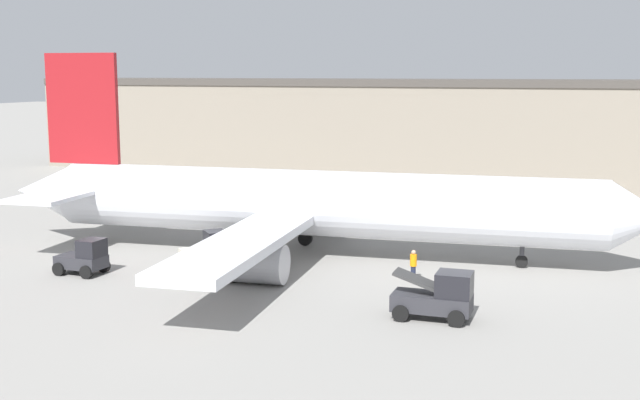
% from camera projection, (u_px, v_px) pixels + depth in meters
% --- Properties ---
extents(ground_plane, '(400.00, 400.00, 0.00)m').
position_uv_depth(ground_plane, '(320.00, 255.00, 48.98)').
color(ground_plane, gray).
extents(terminal_building, '(88.52, 13.66, 10.36)m').
position_uv_depth(terminal_building, '(424.00, 129.00, 84.46)').
color(terminal_building, gray).
rests_on(terminal_building, ground_plane).
extents(airplane, '(40.91, 34.24, 12.30)m').
position_uv_depth(airplane, '(304.00, 203.00, 48.73)').
color(airplane, silver).
rests_on(airplane, ground_plane).
extents(ground_crew_worker, '(0.37, 0.37, 1.68)m').
position_uv_depth(ground_crew_worker, '(413.00, 264.00, 42.95)').
color(ground_crew_worker, '#1E2338').
rests_on(ground_crew_worker, ground_plane).
extents(baggage_tug, '(2.65, 1.84, 2.02)m').
position_uv_depth(baggage_tug, '(85.00, 258.00, 44.28)').
color(baggage_tug, '#2D2D33').
rests_on(baggage_tug, ground_plane).
extents(belt_loader_truck, '(3.67, 2.14, 2.25)m').
position_uv_depth(belt_loader_truck, '(438.00, 297.00, 36.13)').
color(belt_loader_truck, '#2D2D33').
rests_on(belt_loader_truck, ground_plane).
extents(pushback_tug, '(3.04, 3.09, 2.02)m').
position_uv_depth(pushback_tug, '(207.00, 250.00, 46.25)').
color(pushback_tug, beige).
rests_on(pushback_tug, ground_plane).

